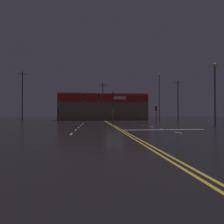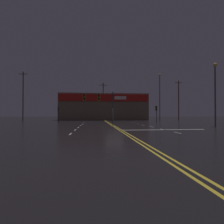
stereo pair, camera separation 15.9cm
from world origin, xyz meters
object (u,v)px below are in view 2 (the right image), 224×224
at_px(traffic_signal_median, 98,100).
at_px(traffic_signal_corner_northeast, 156,110).
at_px(streetlight_near_left, 160,92).
at_px(traffic_signal_corner_northwest, 59,111).
at_px(streetlight_near_right, 215,85).

bearing_deg(traffic_signal_median, traffic_signal_corner_northeast, 38.17).
distance_m(traffic_signal_median, streetlight_near_left, 22.48).
relative_size(traffic_signal_median, traffic_signal_corner_northeast, 1.50).
relative_size(traffic_signal_corner_northwest, traffic_signal_corner_northeast, 0.93).
height_order(traffic_signal_corner_northwest, traffic_signal_corner_northeast, traffic_signal_corner_northeast).
xyz_separation_m(traffic_signal_median, traffic_signal_corner_northwest, (-7.29, 9.62, -1.41)).
height_order(traffic_signal_corner_northwest, streetlight_near_right, streetlight_near_right).
bearing_deg(traffic_signal_median, streetlight_near_left, 46.70).
distance_m(traffic_signal_corner_northwest, streetlight_near_right, 26.36).
distance_m(traffic_signal_corner_northwest, traffic_signal_corner_northeast, 19.19).
bearing_deg(streetlight_near_right, traffic_signal_corner_northeast, 110.05).
height_order(traffic_signal_median, streetlight_near_left, streetlight_near_left).
bearing_deg(traffic_signal_corner_northwest, traffic_signal_median, -52.85).
height_order(traffic_signal_median, traffic_signal_corner_northwest, traffic_signal_median).
relative_size(traffic_signal_median, streetlight_near_left, 0.44).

